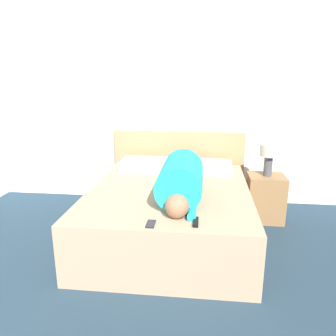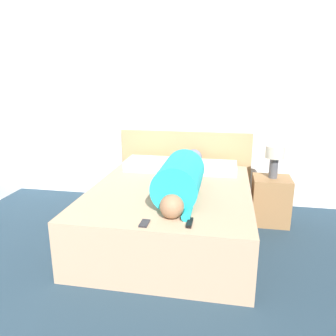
# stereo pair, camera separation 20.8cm
# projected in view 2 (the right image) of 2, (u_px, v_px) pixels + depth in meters

# --- Properties ---
(wall_back) EXTENTS (5.78, 0.06, 2.60)m
(wall_back) POSITION_uv_depth(u_px,v_px,m) (173.00, 102.00, 4.18)
(wall_back) COLOR white
(wall_back) RESTS_ON ground_plane
(bed) EXTENTS (1.58, 1.93, 0.54)m
(bed) POSITION_uv_depth(u_px,v_px,m) (171.00, 213.00, 3.36)
(bed) COLOR tan
(bed) RESTS_ON ground_plane
(headboard) EXTENTS (1.70, 0.04, 0.94)m
(headboard) POSITION_uv_depth(u_px,v_px,m) (185.00, 167.00, 4.31)
(headboard) COLOR tan
(headboard) RESTS_ON ground_plane
(nightstand) EXTENTS (0.41, 0.36, 0.54)m
(nightstand) POSITION_uv_depth(u_px,v_px,m) (271.00, 200.00, 3.70)
(nightstand) COLOR olive
(nightstand) RESTS_ON ground_plane
(table_lamp) EXTENTS (0.20, 0.20, 0.36)m
(table_lamp) POSITION_uv_depth(u_px,v_px,m) (275.00, 156.00, 3.56)
(table_lamp) COLOR #4C4C51
(table_lamp) RESTS_ON nightstand
(person_lying) EXTENTS (0.39, 1.71, 0.39)m
(person_lying) POSITION_uv_depth(u_px,v_px,m) (182.00, 177.00, 3.10)
(person_lying) COLOR #936B4C
(person_lying) RESTS_ON bed
(pillow_near_headboard) EXTENTS (0.58, 0.39, 0.12)m
(pillow_near_headboard) POSITION_uv_depth(u_px,v_px,m) (151.00, 164.00, 3.96)
(pillow_near_headboard) COLOR white
(pillow_near_headboard) RESTS_ON bed
(pillow_second) EXTENTS (0.55, 0.39, 0.10)m
(pillow_second) POSITION_uv_depth(u_px,v_px,m) (213.00, 168.00, 3.83)
(pillow_second) COLOR white
(pillow_second) RESTS_ON bed
(tv_remote) EXTENTS (0.04, 0.15, 0.02)m
(tv_remote) POSITION_uv_depth(u_px,v_px,m) (190.00, 223.00, 2.48)
(tv_remote) COLOR black
(tv_remote) RESTS_ON bed
(cell_phone) EXTENTS (0.06, 0.13, 0.01)m
(cell_phone) POSITION_uv_depth(u_px,v_px,m) (144.00, 223.00, 2.49)
(cell_phone) COLOR black
(cell_phone) RESTS_ON bed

